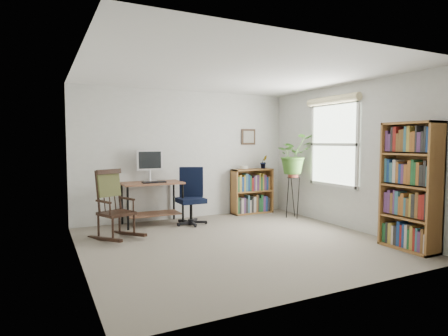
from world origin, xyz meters
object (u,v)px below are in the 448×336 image
low_bookshelf (252,191)px  rocking_chair (116,204)px  desk (152,203)px  office_chair (191,196)px  tall_bookshelf (410,186)px

low_bookshelf → rocking_chair: bearing=-163.7°
desk → office_chair: office_chair is taller
office_chair → low_bookshelf: (1.49, 0.42, -0.06)m
office_chair → tall_bookshelf: size_ratio=0.59×
office_chair → rocking_chair: size_ratio=0.97×
low_bookshelf → tall_bookshelf: (0.58, -3.14, 0.40)m
rocking_chair → tall_bookshelf: (3.42, -2.31, 0.33)m
office_chair → tall_bookshelf: tall_bookshelf is taller
desk → rocking_chair: (-0.74, -0.71, 0.15)m
desk → tall_bookshelf: size_ratio=0.61×
rocking_chair → low_bookshelf: rocking_chair is taller
office_chair → tall_bookshelf: 3.44m
rocking_chair → low_bookshelf: size_ratio=1.17×
desk → tall_bookshelf: bearing=-48.5°
rocking_chair → desk: bearing=20.8°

